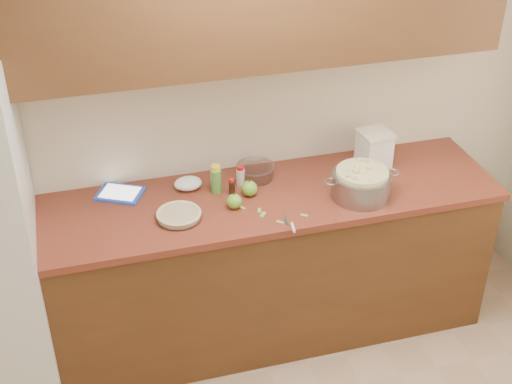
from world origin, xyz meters
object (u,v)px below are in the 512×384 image
object	(u,v)px
flour_canister	(374,149)
tablet	(120,193)
colander	(361,184)
pie	(179,215)

from	to	relation	value
flour_canister	tablet	distance (m)	1.40
colander	tablet	size ratio (longest dim) A/B	1.44
flour_canister	tablet	world-z (taller)	flour_canister
flour_canister	tablet	size ratio (longest dim) A/B	0.73
pie	tablet	distance (m)	0.39
flour_canister	pie	bearing A→B (deg)	-168.78
pie	flour_canister	size ratio (longest dim) A/B	1.12
colander	flour_canister	world-z (taller)	flour_canister
pie	tablet	size ratio (longest dim) A/B	0.82
flour_canister	tablet	xyz separation A→B (m)	(-1.40, 0.07, -0.10)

